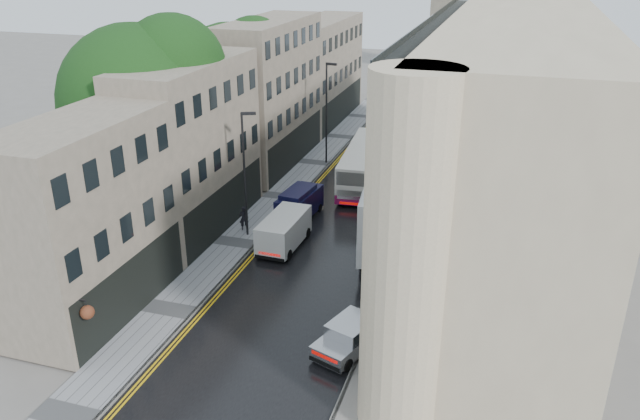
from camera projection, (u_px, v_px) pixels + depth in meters
The scene contains 15 objects.
road at pixel (356, 206), 45.60m from camera, with size 9.00×85.00×0.02m, color black.
left_sidewalk at pixel (281, 197), 47.18m from camera, with size 2.70×85.00×0.12m, color gray.
right_sidewalk at pixel (430, 214), 44.11m from camera, with size 1.80×85.00×0.12m, color slate.
old_shop_row at pixel (247, 108), 48.01m from camera, with size 4.50×56.00×12.00m, color gray, non-canonical shape.
modern_block at pixel (514, 131), 38.72m from camera, with size 8.00×40.00×14.00m, color beige, non-canonical shape.
tree_near at pixel (140, 127), 39.70m from camera, with size 10.56×10.56×13.89m, color black, non-canonical shape.
tree_far at pixel (231, 95), 51.30m from camera, with size 9.24×9.24×12.46m, color black, non-canonical shape.
cream_bus at pixel (342, 177), 46.87m from camera, with size 2.51×11.06×3.02m, color silver, non-canonical shape.
white_lorry at pixel (363, 231), 36.01m from camera, with size 2.73×9.11×4.78m, color silver, non-canonical shape.
silver_hatchback at pixel (318, 343), 28.67m from camera, with size 1.79×4.09×1.53m, color #98999D, non-canonical shape.
white_van at pixel (260, 240), 37.94m from camera, with size 2.02×4.72×2.14m, color silver, non-canonical shape.
navy_van at pixel (279, 209), 42.25m from camera, with size 1.78×4.44×2.26m, color black, non-canonical shape.
pedestrian at pixel (244, 218), 41.28m from camera, with size 0.61×0.40×1.67m, color black.
lamp_post_near at pixel (245, 176), 39.32m from camera, with size 0.92×0.20×8.15m, color black, non-canonical shape.
lamp_post_far at pixel (326, 114), 52.68m from camera, with size 0.97×0.21×8.58m, color black, non-canonical shape.
Camera 1 is at (9.93, -13.41, 17.73)m, focal length 35.00 mm.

